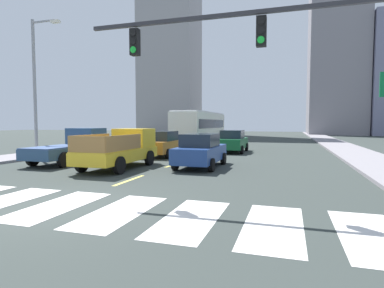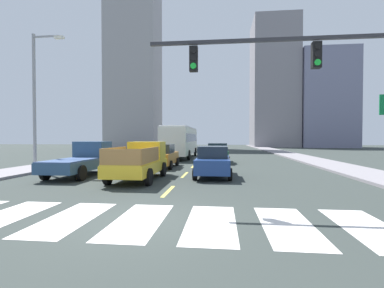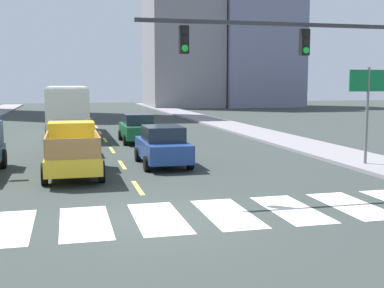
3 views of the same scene
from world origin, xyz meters
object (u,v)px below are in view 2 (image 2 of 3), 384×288
(sedan_near_right, at_px, (162,156))
(sedan_far, at_px, (213,161))
(streetlight_left, at_px, (36,96))
(city_bus, at_px, (181,140))
(pickup_stakebed, at_px, (141,161))
(sedan_near_left, at_px, (218,153))
(pickup_dark, at_px, (83,159))
(traffic_signal_gantry, at_px, (356,73))

(sedan_near_right, bearing_deg, sedan_far, -45.65)
(streetlight_left, bearing_deg, city_bus, 58.24)
(pickup_stakebed, xyz_separation_m, sedan_near_left, (3.94, 9.98, -0.08))
(sedan_far, bearing_deg, sedan_near_right, 129.81)
(pickup_dark, xyz_separation_m, sedan_near_left, (7.72, 8.93, -0.06))
(pickup_dark, relative_size, sedan_far, 1.18)
(streetlight_left, bearing_deg, sedan_far, -7.18)
(pickup_stakebed, bearing_deg, sedan_near_right, 90.30)
(traffic_signal_gantry, xyz_separation_m, streetlight_left, (-16.37, 7.62, 0.73))
(traffic_signal_gantry, bearing_deg, sedan_far, 127.46)
(sedan_near_right, bearing_deg, pickup_stakebed, -86.48)
(sedan_far, distance_m, streetlight_left, 12.45)
(city_bus, xyz_separation_m, sedan_near_left, (4.06, -5.17, -1.09))
(sedan_far, bearing_deg, streetlight_left, 170.82)
(sedan_near_right, height_order, sedan_near_left, same)
(city_bus, distance_m, traffic_signal_gantry, 21.99)
(pickup_dark, bearing_deg, streetlight_left, 159.17)
(streetlight_left, bearing_deg, pickup_dark, -21.79)
(city_bus, height_order, sedan_near_left, city_bus)
(pickup_dark, height_order, sedan_near_left, pickup_dark)
(pickup_dark, bearing_deg, city_bus, 76.43)
(sedan_far, distance_m, traffic_signal_gantry, 8.45)
(pickup_stakebed, xyz_separation_m, traffic_signal_gantry, (8.52, -4.94, 3.30))
(sedan_near_left, xyz_separation_m, streetlight_left, (-11.78, -7.30, 4.11))
(pickup_stakebed, distance_m, sedan_near_left, 10.73)
(pickup_stakebed, height_order, sedan_near_left, pickup_stakebed)
(sedan_near_right, height_order, traffic_signal_gantry, traffic_signal_gantry)
(pickup_stakebed, height_order, traffic_signal_gantry, traffic_signal_gantry)
(city_bus, xyz_separation_m, traffic_signal_gantry, (8.65, -20.08, 2.29))
(sedan_far, relative_size, traffic_signal_gantry, 0.44)
(streetlight_left, bearing_deg, pickup_stakebed, -18.86)
(traffic_signal_gantry, bearing_deg, sedan_near_left, 107.09)
(city_bus, xyz_separation_m, sedan_far, (3.94, -13.93, -1.09))
(city_bus, relative_size, sedan_near_left, 2.45)
(city_bus, xyz_separation_m, streetlight_left, (-7.72, -12.47, 3.02))
(sedan_near_right, bearing_deg, sedan_near_left, 50.02)
(pickup_stakebed, distance_m, sedan_near_right, 5.58)
(sedan_near_right, xyz_separation_m, streetlight_left, (-7.75, -2.90, 4.11))
(city_bus, distance_m, streetlight_left, 14.97)
(sedan_near_right, height_order, sedan_far, same)
(pickup_dark, distance_m, city_bus, 14.59)
(pickup_dark, distance_m, sedan_near_left, 11.80)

